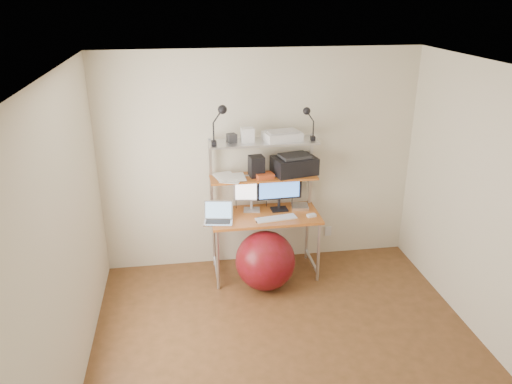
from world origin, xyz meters
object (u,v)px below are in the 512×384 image
Objects in this scene: laptop at (218,217)px; printer at (294,165)px; monitor_silver at (251,190)px; exercise_ball at (265,261)px; monitor_black at (279,188)px.

printer reaches higher than laptop.
printer is at bearing 25.00° from laptop.
laptop is at bearing -140.66° from monitor_silver.
laptop reaches higher than exercise_ball.
printer is 1.11m from exercise_ball.
exercise_ball is (-0.23, -0.42, -0.67)m from monitor_black.
laptop is 0.66× the size of printer.
laptop is (-0.40, -0.24, -0.19)m from monitor_silver.
printer is (0.17, 0.03, 0.26)m from monitor_black.
monitor_black is 0.98× the size of printer.
laptop is at bearing -176.87° from printer.
laptop is 1.03m from printer.
printer is 0.80× the size of exercise_ball.
monitor_silver reaches higher than exercise_ball.
monitor_black reaches higher than laptop.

